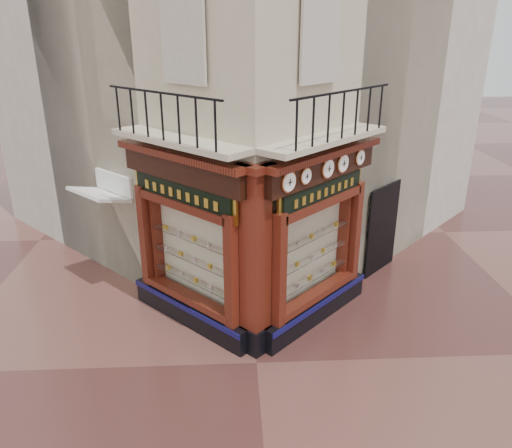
{
  "coord_description": "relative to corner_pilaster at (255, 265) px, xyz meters",
  "views": [
    {
      "loc": [
        -0.44,
        -8.27,
        6.28
      ],
      "look_at": [
        0.09,
        2.0,
        2.21
      ],
      "focal_mm": 35.0,
      "sensor_mm": 36.0,
      "label": 1
    }
  ],
  "objects": [
    {
      "name": "ground",
      "position": [
        0.0,
        -0.5,
        -1.95
      ],
      "size": [
        80.0,
        80.0,
        0.0
      ],
      "primitive_type": "plane",
      "color": "#462420",
      "rests_on": "ground"
    },
    {
      "name": "clock_a",
      "position": [
        0.61,
        0.01,
        1.67
      ],
      "size": [
        0.32,
        0.32,
        0.41
      ],
      "rotation": [
        0.0,
        0.0,
        0.79
      ],
      "color": "#C67942",
      "rests_on": "ground"
    },
    {
      "name": "signboard_left",
      "position": [
        -1.46,
        1.01,
        1.15
      ],
      "size": [
        2.26,
        2.26,
        0.61
      ],
      "rotation": [
        0.0,
        0.0,
        2.36
      ],
      "color": "gold",
      "rests_on": "ground"
    },
    {
      "name": "clock_e",
      "position": [
        2.38,
        1.78,
        1.67
      ],
      "size": [
        0.29,
        0.29,
        0.35
      ],
      "rotation": [
        0.0,
        0.0,
        0.79
      ],
      "color": "#C67942",
      "rests_on": "ground"
    },
    {
      "name": "clock_b",
      "position": [
        0.99,
        0.38,
        1.67
      ],
      "size": [
        0.27,
        0.27,
        0.33
      ],
      "rotation": [
        0.0,
        0.0,
        0.79
      ],
      "color": "#C67942",
      "rests_on": "ground"
    },
    {
      "name": "main_building",
      "position": [
        0.0,
        5.66,
        4.05
      ],
      "size": [
        11.31,
        11.31,
        12.0
      ],
      "primitive_type": "cube",
      "rotation": [
        0.0,
        0.0,
        0.79
      ],
      "color": "beige",
      "rests_on": "ground"
    },
    {
      "name": "neighbour_right",
      "position": [
        2.47,
        8.13,
        3.55
      ],
      "size": [
        11.31,
        11.31,
        11.0
      ],
      "primitive_type": "cube",
      "rotation": [
        0.0,
        0.0,
        0.79
      ],
      "color": "beige",
      "rests_on": "ground"
    },
    {
      "name": "corner_pilaster",
      "position": [
        0.0,
        0.0,
        0.0
      ],
      "size": [
        0.85,
        0.85,
        3.98
      ],
      "rotation": [
        0.0,
        0.0,
        0.79
      ],
      "color": "black",
      "rests_on": "ground"
    },
    {
      "name": "balcony",
      "position": [
        0.0,
        0.99,
        2.27
      ],
      "size": [
        5.94,
        2.97,
        1.03
      ],
      "color": "beige",
      "rests_on": "ground"
    },
    {
      "name": "signboard_right",
      "position": [
        1.46,
        1.01,
        1.15
      ],
      "size": [
        2.09,
        2.09,
        0.56
      ],
      "rotation": [
        0.0,
        0.0,
        0.79
      ],
      "color": "gold",
      "rests_on": "ground"
    },
    {
      "name": "awning",
      "position": [
        -3.68,
        2.98,
        -1.95
      ],
      "size": [
        1.69,
        1.69,
        0.31
      ],
      "primitive_type": null,
      "rotation": [
        0.26,
        0.0,
        2.36
      ],
      "color": "white",
      "rests_on": "ground"
    },
    {
      "name": "shopfront_right",
      "position": [
        1.41,
        1.07,
        0.03
      ],
      "size": [
        2.86,
        2.86,
        3.98
      ],
      "rotation": [
        0.0,
        0.0,
        0.79
      ],
      "color": "black",
      "rests_on": "ground"
    },
    {
      "name": "shopfront_left",
      "position": [
        -1.41,
        1.07,
        0.03
      ],
      "size": [
        2.86,
        2.86,
        3.98
      ],
      "rotation": [
        0.0,
        0.0,
        2.36
      ],
      "color": "black",
      "rests_on": "ground"
    },
    {
      "name": "neighbour_left",
      "position": [
        -2.47,
        8.13,
        3.55
      ],
      "size": [
        11.31,
        11.31,
        11.0
      ],
      "primitive_type": "cube",
      "rotation": [
        0.0,
        0.0,
        0.79
      ],
      "color": "beige",
      "rests_on": "ground"
    },
    {
      "name": "clock_c",
      "position": [
        1.51,
        0.91,
        1.67
      ],
      "size": [
        0.33,
        0.33,
        0.41
      ],
      "rotation": [
        0.0,
        0.0,
        0.79
      ],
      "color": "#C67942",
      "rests_on": "ground"
    },
    {
      "name": "clock_d",
      "position": [
        1.9,
        1.3,
        1.67
      ],
      "size": [
        0.32,
        0.32,
        0.41
      ],
      "rotation": [
        0.0,
        0.0,
        0.79
      ],
      "color": "#C67942",
      "rests_on": "ground"
    }
  ]
}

